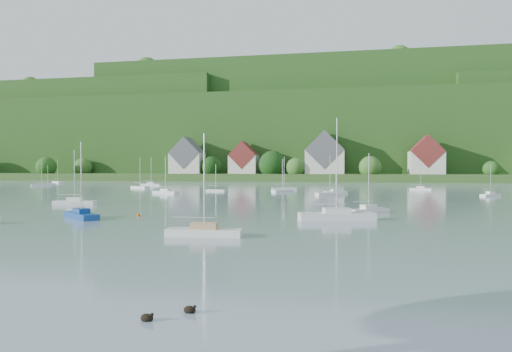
# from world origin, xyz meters

# --- Properties ---
(far_shore_strip) EXTENTS (600.00, 60.00, 3.00)m
(far_shore_strip) POSITION_xyz_m (0.00, 200.00, 1.50)
(far_shore_strip) COLOR #2E4C1C
(far_shore_strip) RESTS_ON ground
(forested_ridge) EXTENTS (620.00, 181.22, 69.89)m
(forested_ridge) POSITION_xyz_m (0.39, 268.57, 22.89)
(forested_ridge) COLOR #174415
(forested_ridge) RESTS_ON ground
(village_building_0) EXTENTS (14.00, 10.40, 16.00)m
(village_building_0) POSITION_xyz_m (-55.00, 187.00, 9.51)
(village_building_0) COLOR silver
(village_building_0) RESTS_ON far_shore_strip
(village_building_1) EXTENTS (12.00, 9.36, 14.00)m
(village_building_1) POSITION_xyz_m (-30.00, 189.00, 8.75)
(village_building_1) COLOR silver
(village_building_1) RESTS_ON far_shore_strip
(village_building_2) EXTENTS (16.00, 11.44, 18.00)m
(village_building_2) POSITION_xyz_m (5.00, 188.00, 10.27)
(village_building_2) COLOR silver
(village_building_2) RESTS_ON far_shore_strip
(village_building_3) EXTENTS (13.00, 10.40, 15.50)m
(village_building_3) POSITION_xyz_m (45.00, 186.00, 9.43)
(village_building_3) COLOR silver
(village_building_3) RESTS_ON far_shore_strip
(near_sailboat_1) EXTENTS (5.85, 5.23, 8.31)m
(near_sailboat_1) POSITION_xyz_m (-14.74, 36.64, 0.44)
(near_sailboat_1) COLOR navy
(near_sailboat_1) RESTS_ON ground
(near_sailboat_2) EXTENTS (6.21, 2.08, 8.25)m
(near_sailboat_2) POSITION_xyz_m (2.36, 26.34, 0.44)
(near_sailboat_2) COLOR white
(near_sailboat_2) RESTS_ON ground
(near_sailboat_3) EXTENTS (5.16, 4.56, 7.29)m
(near_sailboat_3) POSITION_xyz_m (16.27, 48.69, 0.41)
(near_sailboat_3) COLOR white
(near_sailboat_3) RESTS_ON ground
(near_sailboat_4) EXTENTS (8.25, 4.27, 10.73)m
(near_sailboat_4) POSITION_xyz_m (12.59, 40.17, 0.52)
(near_sailboat_4) COLOR white
(near_sailboat_4) RESTS_ON ground
(near_sailboat_6) EXTENTS (6.30, 2.80, 8.22)m
(near_sailboat_6) POSITION_xyz_m (-26.35, 53.88, 0.44)
(near_sailboat_6) COLOR white
(near_sailboat_6) RESTS_ON ground
(mooring_buoy_0) EXTENTS (0.39, 0.39, 0.39)m
(mooring_buoy_0) POSITION_xyz_m (-9.64, 40.00, 0.00)
(mooring_buoy_0) COLOR #DC4A00
(mooring_buoy_0) RESTS_ON ground
(mooring_buoy_1) EXTENTS (0.38, 0.38, 0.38)m
(mooring_buoy_1) POSITION_xyz_m (10.92, 38.74, 0.00)
(mooring_buoy_1) COLOR white
(mooring_buoy_1) RESTS_ON ground
(mooring_buoy_3) EXTENTS (0.50, 0.50, 0.50)m
(mooring_buoy_3) POSITION_xyz_m (12.26, 60.63, 0.00)
(mooring_buoy_3) COLOR #DC4A00
(mooring_buoy_3) RESTS_ON ground
(duck_pair) EXTENTS (1.70, 1.51, 0.35)m
(duck_pair) POSITION_xyz_m (7.11, 6.60, 0.12)
(duck_pair) COLOR black
(duck_pair) RESTS_ON ground
(far_sailboat_cluster) EXTENTS (200.44, 64.68, 8.71)m
(far_sailboat_cluster) POSITION_xyz_m (8.23, 115.26, 0.37)
(far_sailboat_cluster) COLOR white
(far_sailboat_cluster) RESTS_ON ground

